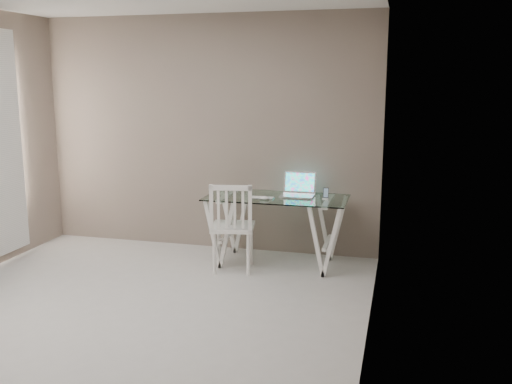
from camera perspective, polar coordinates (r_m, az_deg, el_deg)
room at (r=4.63m, az=-14.96°, el=7.61°), size 4.50×4.52×2.71m
desk at (r=6.15m, az=2.06°, el=-3.81°), size 1.50×0.70×0.75m
chair at (r=5.87m, az=-2.40°, el=-3.14°), size 0.50×0.50×0.95m
laptop at (r=6.15m, az=4.26°, el=0.20°), size 0.35×0.31×0.24m
keyboard at (r=6.00m, az=0.55°, el=-0.57°), size 0.27×0.11×0.01m
mouse at (r=5.92m, az=0.84°, el=-0.60°), size 0.12×0.07×0.04m
phone_dock at (r=5.98m, az=6.99°, el=-0.41°), size 0.07×0.07×0.12m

